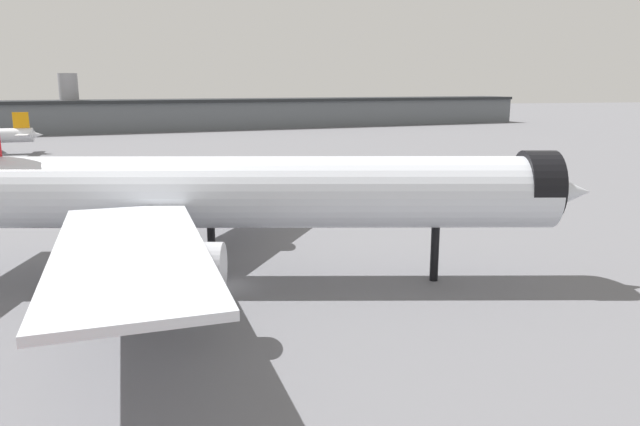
{
  "coord_description": "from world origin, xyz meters",
  "views": [
    {
      "loc": [
        -3.9,
        -49.54,
        17.36
      ],
      "look_at": [
        8.25,
        -0.48,
        6.27
      ],
      "focal_mm": 32.94,
      "sensor_mm": 36.0,
      "label": 1
    }
  ],
  "objects": [
    {
      "name": "ground",
      "position": [
        0.0,
        0.0,
        0.0
      ],
      "size": [
        900.0,
        900.0,
        0.0
      ],
      "primitive_type": "plane",
      "color": "slate"
    },
    {
      "name": "airliner_near_gate",
      "position": [
        0.6,
        1.37,
        8.01
      ],
      "size": [
        62.85,
        56.29,
        18.17
      ],
      "rotation": [
        0.0,
        0.0,
        -0.24
      ],
      "color": "silver",
      "rests_on": "ground"
    },
    {
      "name": "terminal_building",
      "position": [
        22.64,
        190.36,
        6.03
      ],
      "size": [
        251.07,
        54.67,
        21.31
      ],
      "rotation": [
        0.0,
        0.0,
        0.14
      ],
      "color": "slate",
      "rests_on": "ground"
    },
    {
      "name": "baggage_tug_wing",
      "position": [
        29.98,
        26.43,
        0.97
      ],
      "size": [
        3.56,
        2.83,
        1.85
      ],
      "rotation": [
        0.0,
        0.0,
        5.91
      ],
      "color": "black",
      "rests_on": "ground"
    }
  ]
}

